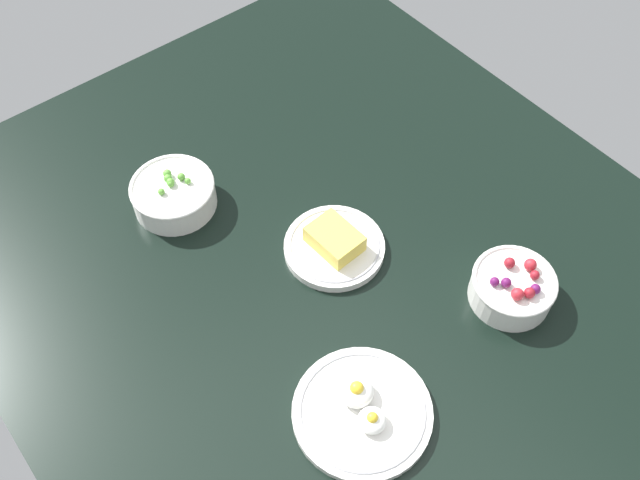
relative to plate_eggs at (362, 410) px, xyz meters
The scene contains 5 objects.
dining_table 30.77cm from the plate_eggs, 27.29° to the right, with size 125.26×111.11×4.00cm, color black.
plate_eggs is the anchor object (origin of this frame).
bowl_peas 50.77cm from the plate_eggs, ahead, with size 14.90×14.90×6.40cm.
plate_cheese 29.57cm from the plate_eggs, 31.66° to the right, with size 17.19×17.19×4.92cm.
bowl_berries 31.79cm from the plate_eggs, 89.84° to the right, with size 13.56×13.56×6.98cm.
Camera 1 is at (-54.74, 44.10, 103.47)cm, focal length 39.90 mm.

